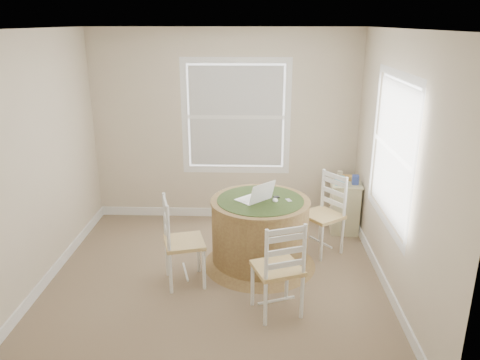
{
  "coord_description": "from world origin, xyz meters",
  "views": [
    {
      "loc": [
        0.42,
        -4.41,
        2.67
      ],
      "look_at": [
        0.25,
        0.45,
        1.01
      ],
      "focal_mm": 35.0,
      "sensor_mm": 36.0,
      "label": 1
    }
  ],
  "objects_px": {
    "chair_left": "(184,242)",
    "laptop": "(255,197)",
    "corner_chest": "(344,205)",
    "chair_near": "(277,268)",
    "round_table": "(260,230)",
    "chair_right": "(322,215)"
  },
  "relations": [
    {
      "from": "chair_right",
      "to": "laptop",
      "type": "xyz_separation_m",
      "value": [
        -0.8,
        -0.35,
        0.35
      ]
    },
    {
      "from": "chair_left",
      "to": "corner_chest",
      "type": "relative_size",
      "value": 1.4
    },
    {
      "from": "chair_right",
      "to": "chair_left",
      "type": "bearing_deg",
      "value": -100.71
    },
    {
      "from": "round_table",
      "to": "chair_near",
      "type": "height_order",
      "value": "chair_near"
    },
    {
      "from": "corner_chest",
      "to": "chair_left",
      "type": "bearing_deg",
      "value": -139.21
    },
    {
      "from": "chair_right",
      "to": "corner_chest",
      "type": "bearing_deg",
      "value": 112.43
    },
    {
      "from": "round_table",
      "to": "laptop",
      "type": "xyz_separation_m",
      "value": [
        -0.06,
        -0.01,
        0.39
      ]
    },
    {
      "from": "round_table",
      "to": "corner_chest",
      "type": "distance_m",
      "value": 1.51
    },
    {
      "from": "chair_left",
      "to": "laptop",
      "type": "height_order",
      "value": "laptop"
    },
    {
      "from": "chair_near",
      "to": "corner_chest",
      "type": "distance_m",
      "value": 2.17
    },
    {
      "from": "chair_right",
      "to": "corner_chest",
      "type": "distance_m",
      "value": 0.78
    },
    {
      "from": "chair_left",
      "to": "laptop",
      "type": "xyz_separation_m",
      "value": [
        0.74,
        0.42,
        0.35
      ]
    },
    {
      "from": "chair_near",
      "to": "round_table",
      "type": "bearing_deg",
      "value": -100.94
    },
    {
      "from": "chair_near",
      "to": "corner_chest",
      "type": "bearing_deg",
      "value": -137.26
    },
    {
      "from": "chair_left",
      "to": "round_table",
      "type": "bearing_deg",
      "value": -77.76
    },
    {
      "from": "chair_left",
      "to": "corner_chest",
      "type": "bearing_deg",
      "value": -69.36
    },
    {
      "from": "chair_right",
      "to": "corner_chest",
      "type": "relative_size",
      "value": 1.4
    },
    {
      "from": "round_table",
      "to": "corner_chest",
      "type": "bearing_deg",
      "value": 21.45
    },
    {
      "from": "chair_left",
      "to": "chair_near",
      "type": "height_order",
      "value": "same"
    },
    {
      "from": "round_table",
      "to": "chair_near",
      "type": "bearing_deg",
      "value": -100.45
    },
    {
      "from": "round_table",
      "to": "laptop",
      "type": "relative_size",
      "value": 2.8
    },
    {
      "from": "chair_left",
      "to": "chair_right",
      "type": "xyz_separation_m",
      "value": [
        1.54,
        0.76,
        0.0
      ]
    }
  ]
}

